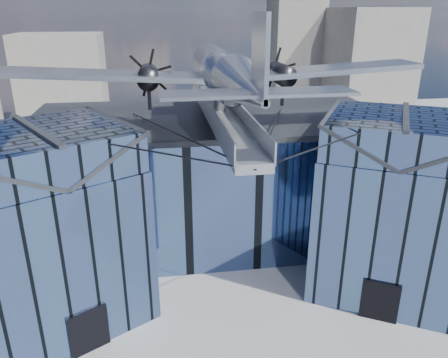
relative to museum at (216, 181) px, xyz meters
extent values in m
plane|color=gray|center=(0.00, -5.82, -5.54)|extent=(120.00, 120.00, 0.00)
cube|color=#435C8A|center=(0.00, 3.18, -0.79)|extent=(28.00, 14.00, 9.50)
cube|color=#292C32|center=(0.00, 3.18, 4.16)|extent=(28.00, 14.00, 0.40)
cube|color=#435C8A|center=(-10.50, -6.82, -0.79)|extent=(11.79, 11.43, 9.50)
cube|color=#435C8A|center=(-10.50, -6.82, 5.06)|extent=(11.56, 11.20, 2.20)
cube|color=#292C32|center=(-8.55, -5.69, 5.06)|extent=(7.98, 9.23, 2.40)
cube|color=#292C32|center=(-10.50, -6.82, 6.21)|extent=(4.30, 7.10, 0.18)
cube|color=black|center=(-8.48, -10.33, -4.24)|extent=(2.03, 1.32, 2.60)
cube|color=black|center=(-6.60, -4.57, -0.79)|extent=(0.34, 0.34, 9.50)
cube|color=#435C8A|center=(10.50, -6.82, -0.79)|extent=(11.79, 11.43, 9.50)
cube|color=#435C8A|center=(10.50, -6.82, 5.06)|extent=(11.56, 11.20, 2.20)
cube|color=#292C32|center=(8.55, -5.69, 5.06)|extent=(7.98, 9.23, 2.40)
cube|color=#292C32|center=(12.45, -7.94, 5.06)|extent=(7.98, 9.23, 2.40)
cube|color=#292C32|center=(10.50, -6.82, 6.21)|extent=(4.30, 7.10, 0.18)
cube|color=black|center=(8.48, -10.33, -4.24)|extent=(2.03, 1.32, 2.60)
cube|color=black|center=(6.60, -4.57, -0.79)|extent=(0.34, 0.34, 9.50)
cube|color=#8F939B|center=(0.00, -2.32, 5.56)|extent=(1.80, 21.00, 0.50)
cube|color=#8F939B|center=(-0.90, -2.32, 6.21)|extent=(0.08, 21.00, 1.10)
cube|color=#8F939B|center=(0.90, -2.32, 6.21)|extent=(0.08, 21.00, 1.10)
cylinder|color=#8F939B|center=(0.00, 7.18, 4.89)|extent=(0.44, 0.44, 1.35)
cylinder|color=#8F939B|center=(0.00, 1.18, 4.89)|extent=(0.44, 0.44, 1.35)
cylinder|color=#8F939B|center=(0.00, -2.82, 4.89)|extent=(0.44, 0.44, 1.35)
cylinder|color=#8F939B|center=(0.00, -1.82, 6.51)|extent=(0.70, 0.70, 1.40)
cylinder|color=black|center=(-5.25, -9.82, 5.86)|extent=(10.55, 6.08, 0.69)
cylinder|color=black|center=(5.25, -9.82, 5.86)|extent=(10.55, 6.08, 0.69)
cylinder|color=black|center=(-3.00, -4.32, 5.01)|extent=(6.09, 17.04, 1.19)
cylinder|color=black|center=(3.00, -4.32, 5.01)|extent=(6.09, 17.04, 1.19)
cylinder|color=#A6ADB3|center=(0.00, -1.82, 8.46)|extent=(2.50, 11.00, 2.50)
sphere|color=#A6ADB3|center=(0.00, 3.68, 8.46)|extent=(2.50, 2.50, 2.50)
cube|color=black|center=(0.00, 2.68, 9.15)|extent=(1.60, 1.40, 0.50)
cone|color=#A6ADB3|center=(0.00, -10.82, 8.76)|extent=(2.50, 7.00, 2.50)
cube|color=#A6ADB3|center=(0.00, -13.12, 10.36)|extent=(0.18, 2.40, 3.40)
cube|color=#A6ADB3|center=(0.00, -13.02, 8.96)|extent=(8.00, 1.80, 0.14)
cube|color=#A6ADB3|center=(-7.00, -0.82, 8.16)|extent=(14.00, 3.20, 1.08)
cylinder|color=black|center=(-4.60, -0.22, 7.91)|extent=(1.44, 3.20, 1.44)
cone|color=black|center=(-4.60, 1.58, 7.91)|extent=(0.70, 0.70, 0.70)
cube|color=black|center=(-4.60, 1.73, 7.91)|extent=(1.05, 0.06, 3.33)
cube|color=black|center=(-4.60, 1.73, 7.91)|extent=(2.53, 0.06, 2.53)
cube|color=black|center=(-4.60, 1.73, 7.91)|extent=(3.33, 0.06, 1.05)
cylinder|color=black|center=(-4.60, -0.82, 6.69)|extent=(0.24, 0.24, 1.75)
cube|color=#A6ADB3|center=(7.00, -0.82, 8.16)|extent=(14.00, 3.20, 1.08)
cylinder|color=black|center=(4.60, -0.22, 7.91)|extent=(1.44, 3.20, 1.44)
cone|color=black|center=(4.60, 1.58, 7.91)|extent=(0.70, 0.70, 0.70)
cube|color=black|center=(4.60, 1.73, 7.91)|extent=(1.05, 0.06, 3.33)
cube|color=black|center=(4.60, 1.73, 7.91)|extent=(2.53, 0.06, 2.53)
cube|color=black|center=(4.60, 1.73, 7.91)|extent=(3.33, 0.06, 1.05)
cylinder|color=black|center=(4.60, -0.82, 6.69)|extent=(0.24, 0.24, 1.75)
cube|color=slate|center=(32.00, 42.18, 3.46)|extent=(12.00, 14.00, 18.00)
cube|color=slate|center=(-20.00, 49.18, 1.46)|extent=(14.00, 10.00, 14.00)
cube|color=slate|center=(22.00, 52.18, 7.46)|extent=(9.00, 9.00, 26.00)
camera|label=1|loc=(-4.09, -30.40, 12.13)|focal=35.00mm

